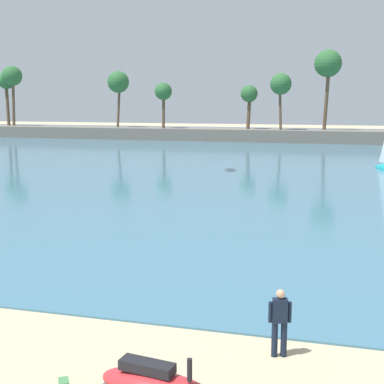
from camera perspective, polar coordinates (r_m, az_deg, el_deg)
sea at (r=66.67m, az=11.63°, el=4.31°), size 220.00×106.29×0.06m
palm_headland at (r=79.71m, az=11.69°, el=7.00°), size 112.33×6.00×12.97m
person_at_waterline at (r=13.30m, az=9.21°, el=-13.21°), size 0.53×0.28×1.67m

